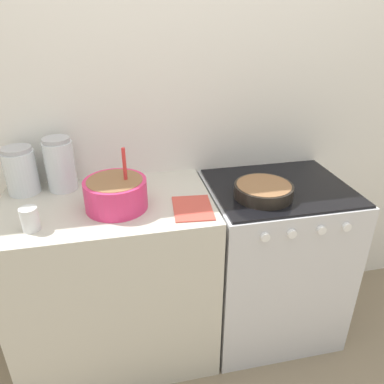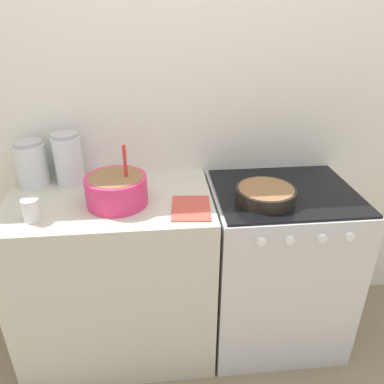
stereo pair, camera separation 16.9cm
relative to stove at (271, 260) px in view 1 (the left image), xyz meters
name	(u,v)px [view 1 (the left image)]	position (x,y,z in m)	size (l,w,h in m)	color
ground_plane	(219,374)	(-0.37, -0.29, -0.46)	(12.00, 12.00, 0.00)	gray
wall_back	(194,117)	(-0.37, 0.32, 0.74)	(4.93, 0.05, 2.40)	white
countertop_cabinet	(115,282)	(-0.85, 0.00, 0.00)	(0.97, 0.59, 0.92)	beige
stove	(271,260)	(0.00, 0.00, 0.00)	(0.71, 0.61, 0.92)	silver
mixing_bowl	(116,192)	(-0.80, -0.05, 0.53)	(0.27, 0.27, 0.28)	#E0336B
baking_pan	(263,190)	(-0.13, -0.09, 0.49)	(0.28, 0.28, 0.06)	black
storage_jar_left	(21,174)	(-1.23, 0.20, 0.56)	(0.15, 0.15, 0.23)	silver
storage_jar_middle	(61,168)	(-1.05, 0.20, 0.57)	(0.14, 0.14, 0.26)	silver
tin_can	(30,219)	(-1.14, -0.16, 0.51)	(0.07, 0.07, 0.10)	silver
recipe_page	(193,208)	(-0.48, -0.13, 0.46)	(0.19, 0.24, 0.01)	#CC4C3F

